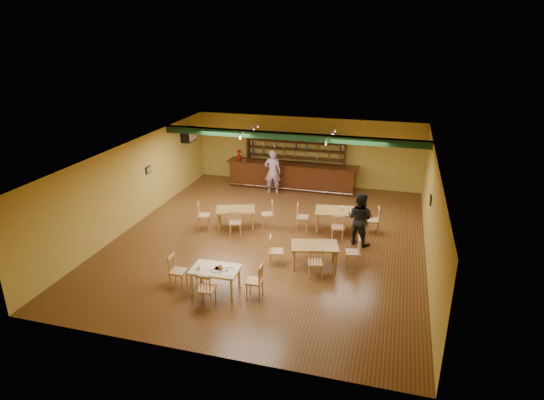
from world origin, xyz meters
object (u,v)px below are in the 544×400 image
(bar_counter, at_px, (292,176))
(dining_table_b, at_px, (337,221))
(near_table, at_px, (216,280))
(patron_right_a, at_px, (359,219))
(dining_table_d, at_px, (314,255))
(patron_bar, at_px, (273,172))
(dining_table_a, at_px, (236,218))

(bar_counter, height_order, dining_table_b, bar_counter)
(near_table, distance_m, patron_right_a, 5.24)
(dining_table_b, xyz_separation_m, dining_table_d, (-0.31, -2.67, -0.04))
(patron_right_a, bearing_deg, near_table, 72.83)
(bar_counter, height_order, patron_bar, patron_bar)
(dining_table_a, relative_size, dining_table_d, 0.99)
(dining_table_b, relative_size, patron_right_a, 0.88)
(bar_counter, relative_size, dining_table_d, 4.20)
(bar_counter, xyz_separation_m, dining_table_d, (2.24, -6.60, -0.22))
(dining_table_d, height_order, patron_right_a, patron_right_a)
(bar_counter, height_order, patron_right_a, patron_right_a)
(dining_table_b, distance_m, patron_bar, 4.49)
(bar_counter, distance_m, patron_bar, 1.11)
(patron_bar, distance_m, patron_right_a, 5.58)
(dining_table_a, bearing_deg, near_table, -95.79)
(dining_table_d, relative_size, near_table, 1.08)
(dining_table_b, height_order, dining_table_d, dining_table_b)
(dining_table_d, height_order, near_table, dining_table_d)
(bar_counter, bearing_deg, near_table, -90.31)
(dining_table_b, xyz_separation_m, near_table, (-2.59, -4.76, -0.05))
(dining_table_b, bearing_deg, dining_table_a, -178.78)
(dining_table_d, xyz_separation_m, patron_right_a, (1.11, 1.87, 0.53))
(near_table, bearing_deg, bar_counter, 87.98)
(bar_counter, bearing_deg, dining_table_d, -71.28)
(bar_counter, distance_m, near_table, 8.69)
(patron_bar, xyz_separation_m, patron_right_a, (3.99, -3.91, -0.08))
(near_table, relative_size, patron_bar, 0.66)
(near_table, xyz_separation_m, patron_right_a, (3.39, 3.96, 0.54))
(bar_counter, distance_m, dining_table_b, 4.69)
(near_table, height_order, patron_right_a, patron_right_a)
(bar_counter, distance_m, dining_table_d, 6.98)
(dining_table_b, relative_size, dining_table_d, 1.13)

